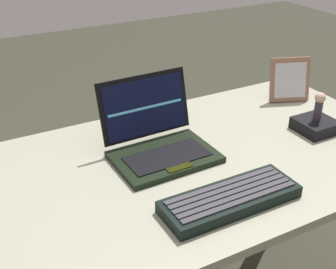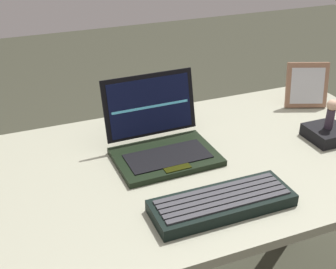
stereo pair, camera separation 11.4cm
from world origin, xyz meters
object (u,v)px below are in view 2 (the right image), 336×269
(figurine_stand, at_px, (327,133))
(external_keyboard, at_px, (222,203))
(laptop_front, at_px, (161,141))
(photo_frame, at_px, (307,85))
(figurine, at_px, (331,112))

(figurine_stand, bearing_deg, external_keyboard, -158.07)
(laptop_front, relative_size, photo_frame, 1.83)
(laptop_front, bearing_deg, figurine_stand, -12.16)
(external_keyboard, distance_m, photo_frame, 0.65)
(laptop_front, height_order, external_keyboard, laptop_front)
(laptop_front, distance_m, figurine, 0.49)
(external_keyboard, xyz_separation_m, figurine_stand, (0.44, 0.18, 0.00))
(laptop_front, xyz_separation_m, photo_frame, (0.56, 0.11, 0.03))
(laptop_front, height_order, figurine_stand, laptop_front)
(photo_frame, distance_m, figurine, 0.23)
(external_keyboard, xyz_separation_m, photo_frame, (0.52, 0.39, 0.06))
(photo_frame, relative_size, figurine_stand, 1.36)
(external_keyboard, relative_size, figurine_stand, 3.00)
(laptop_front, height_order, figurine, laptop_front)
(external_keyboard, bearing_deg, laptop_front, 98.28)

